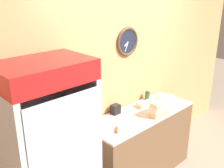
# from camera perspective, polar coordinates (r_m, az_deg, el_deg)

# --- Properties ---
(wall_back) EXTENTS (5.20, 0.09, 2.70)m
(wall_back) POSITION_cam_1_polar(r_m,az_deg,el_deg) (3.41, 2.42, 2.03)
(wall_back) COLOR tan
(wall_back) RESTS_ON ground_plane
(prep_counter) EXTENTS (1.54, 0.57, 0.92)m
(prep_counter) POSITION_cam_1_polar(r_m,az_deg,el_deg) (3.60, 6.13, -12.86)
(prep_counter) COLOR brown
(prep_counter) RESTS_ON ground_plane
(beverage_cooler) EXTENTS (0.78, 0.62, 1.86)m
(beverage_cooler) POSITION_cam_1_polar(r_m,az_deg,el_deg) (2.58, -14.12, -13.15)
(beverage_cooler) COLOR #B2B7BC
(beverage_cooler) RESTS_ON ground_plane
(sandwich_stack_bottom) EXTENTS (0.26, 0.13, 0.06)m
(sandwich_stack_bottom) POSITION_cam_1_polar(r_m,az_deg,el_deg) (3.32, 10.19, -6.24)
(sandwich_stack_bottom) COLOR tan
(sandwich_stack_bottom) RESTS_ON prep_counter
(sandwich_stack_middle) EXTENTS (0.26, 0.13, 0.06)m
(sandwich_stack_middle) POSITION_cam_1_polar(r_m,az_deg,el_deg) (3.29, 10.26, -5.23)
(sandwich_stack_middle) COLOR beige
(sandwich_stack_middle) RESTS_ON sandwich_stack_bottom
(sandwich_stack_top) EXTENTS (0.26, 0.12, 0.06)m
(sandwich_stack_top) POSITION_cam_1_polar(r_m,az_deg,el_deg) (3.27, 10.33, -4.20)
(sandwich_stack_top) COLOR beige
(sandwich_stack_top) RESTS_ON sandwich_stack_middle
(sandwich_flat_left) EXTENTS (0.28, 0.18, 0.06)m
(sandwich_flat_left) POSITION_cam_1_polar(r_m,az_deg,el_deg) (3.55, 7.51, -4.33)
(sandwich_flat_left) COLOR beige
(sandwich_flat_left) RESTS_ON prep_counter
(sandwich_flat_right) EXTENTS (0.28, 0.23, 0.07)m
(sandwich_flat_right) POSITION_cam_1_polar(r_m,az_deg,el_deg) (3.76, 11.75, -3.14)
(sandwich_flat_right) COLOR beige
(sandwich_flat_right) RESTS_ON prep_counter
(chefs_knife) EXTENTS (0.29, 0.28, 0.02)m
(chefs_knife) POSITION_cam_1_polar(r_m,az_deg,el_deg) (3.01, 1.03, -9.37)
(chefs_knife) COLOR silver
(chefs_knife) RESTS_ON prep_counter
(condiment_jar) EXTENTS (0.07, 0.07, 0.12)m
(condiment_jar) POSITION_cam_1_polar(r_m,az_deg,el_deg) (3.75, 7.71, -2.54)
(condiment_jar) COLOR #336B38
(condiment_jar) RESTS_ON prep_counter
(napkin_dispenser) EXTENTS (0.11, 0.09, 0.12)m
(napkin_dispenser) POSITION_cam_1_polar(r_m,az_deg,el_deg) (3.30, 0.76, -5.51)
(napkin_dispenser) COLOR black
(napkin_dispenser) RESTS_ON prep_counter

